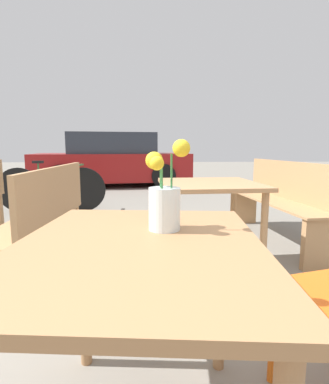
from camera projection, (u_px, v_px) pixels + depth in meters
name	position (u px, v px, depth m)	size (l,w,h in m)	color
table_front	(139.00, 276.00, 0.91)	(0.81, 0.97, 0.72)	#9E7047
flower_vase	(165.00, 202.00, 1.01)	(0.15, 0.13, 0.31)	silver
bench_near	(45.00, 219.00, 2.30)	(0.36, 1.41, 0.85)	tan
bench_middle	(281.00, 198.00, 3.17)	(0.53, 1.70, 0.85)	tan
table_back	(209.00, 198.00, 2.34)	(0.78, 0.81, 0.73)	tan
bicycle	(51.00, 189.00, 4.67)	(1.68, 0.44, 0.79)	black
parked_car	(113.00, 161.00, 7.97)	(4.14, 2.35, 1.36)	maroon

